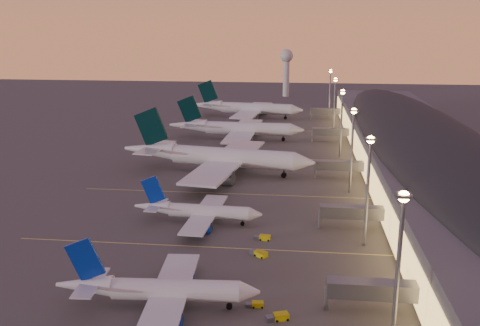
# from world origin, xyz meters

# --- Properties ---
(ground) EXTENTS (700.00, 700.00, 0.00)m
(ground) POSITION_xyz_m (0.00, 0.00, 0.00)
(ground) COLOR #484643
(airliner_narrow_south) EXTENTS (37.06, 33.13, 13.24)m
(airliner_narrow_south) POSITION_xyz_m (-4.02, -32.46, 3.42)
(airliner_narrow_south) COLOR silver
(airliner_narrow_south) RESTS_ON ground
(airliner_narrow_north) EXTENTS (33.67, 30.10, 12.03)m
(airliner_narrow_north) POSITION_xyz_m (-4.94, 10.06, 3.11)
(airliner_narrow_north) COLOR silver
(airliner_narrow_north) RESTS_ON ground
(airliner_wide_near) EXTENTS (68.06, 62.69, 21.81)m
(airliner_wide_near) POSITION_xyz_m (-7.65, 57.79, 5.62)
(airliner_wide_near) COLOR silver
(airliner_wide_near) RESTS_ON ground
(airliner_wide_mid) EXTENTS (60.07, 54.65, 19.24)m
(airliner_wide_mid) POSITION_xyz_m (-7.32, 112.20, 4.95)
(airliner_wide_mid) COLOR silver
(airliner_wide_mid) RESTS_ON ground
(airliner_wide_far) EXTENTS (62.32, 57.25, 19.94)m
(airliner_wide_far) POSITION_xyz_m (-8.69, 169.16, 5.13)
(airliner_wide_far) COLOR silver
(airliner_wide_far) RESTS_ON ground
(terminal_building) EXTENTS (56.35, 255.00, 17.46)m
(terminal_building) POSITION_xyz_m (61.84, 72.47, 8.78)
(terminal_building) COLOR #535359
(terminal_building) RESTS_ON ground
(light_masts) EXTENTS (2.20, 217.20, 25.90)m
(light_masts) POSITION_xyz_m (36.00, 65.00, 17.55)
(light_masts) COLOR slate
(light_masts) RESTS_ON ground
(radar_tower) EXTENTS (9.00, 9.00, 32.50)m
(radar_tower) POSITION_xyz_m (10.00, 260.00, 21.87)
(radar_tower) COLOR silver
(radar_tower) RESTS_ON ground
(lane_markings) EXTENTS (90.00, 180.36, 0.00)m
(lane_markings) POSITION_xyz_m (0.00, 40.00, 0.01)
(lane_markings) COLOR #D8C659
(lane_markings) RESTS_ON ground
(baggage_tug_a) EXTENTS (3.33, 1.66, 0.96)m
(baggage_tug_a) POSITION_xyz_m (13.39, -30.35, 0.44)
(baggage_tug_a) COLOR #C8B90B
(baggage_tug_a) RESTS_ON ground
(baggage_tug_b) EXTENTS (4.20, 2.76, 1.17)m
(baggage_tug_b) POSITION_xyz_m (17.69, -34.31, 0.53)
(baggage_tug_b) COLOR #C8B90B
(baggage_tug_b) RESTS_ON ground
(baggage_tug_c) EXTENTS (4.04, 2.01, 1.16)m
(baggage_tug_c) POSITION_xyz_m (12.49, 0.70, 0.53)
(baggage_tug_c) COLOR #C8B90B
(baggage_tug_c) RESTS_ON ground
(baggage_tug_d) EXTENTS (4.26, 3.77, 1.23)m
(baggage_tug_d) POSITION_xyz_m (12.33, -8.46, 0.56)
(baggage_tug_d) COLOR #C8B90B
(baggage_tug_d) RESTS_ON ground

